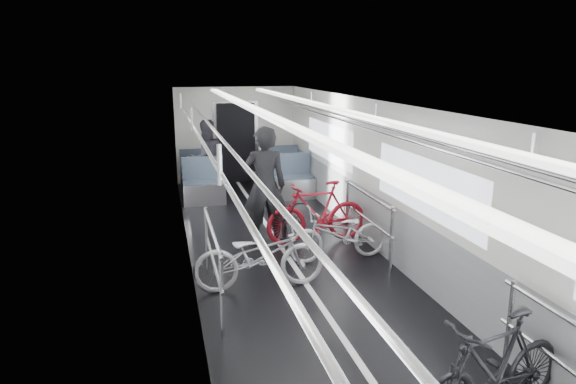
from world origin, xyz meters
The scene contains 8 objects.
car_shell centered at (0.00, 1.78, 1.13)m, with size 3.02×14.01×2.41m.
bike_left_far centered at (-0.64, 0.46, 0.46)m, with size 0.62×1.77×0.93m, color #ACABB0.
bike_right_near centered at (0.73, -2.64, 0.49)m, with size 0.46×1.63×0.98m, color black.
bike_right_mid centered at (0.73, 1.17, 0.42)m, with size 0.56×1.61×0.84m, color #B3B3B8.
bike_right_far centered at (0.64, 2.02, 0.53)m, with size 0.50×1.76×1.06m, color maroon.
bike_aisle centered at (0.06, 2.08, 0.42)m, with size 0.55×1.59×0.83m, color black.
person_standing centered at (-0.22, 2.18, 0.99)m, with size 0.73×0.48×1.99m, color black.
person_seated centered at (-0.88, 5.53, 0.88)m, with size 0.86×0.67×1.76m, color #28272E.
Camera 1 is at (-1.82, -5.88, 2.95)m, focal length 32.00 mm.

